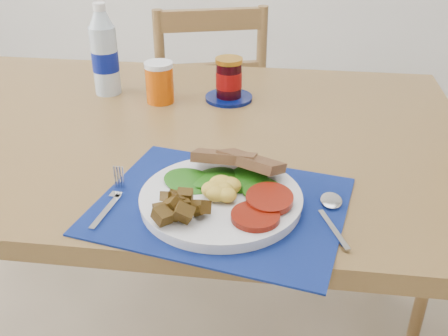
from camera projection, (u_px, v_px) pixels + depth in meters
name	position (u px, v px, depth m)	size (l,w,h in m)	color
table	(160.00, 158.00, 1.24)	(1.40, 0.90, 0.75)	brown
chair_far	(208.00, 95.00, 1.91)	(0.49, 0.48, 1.08)	brown
placemat	(221.00, 205.00, 0.91)	(0.42, 0.33, 0.00)	#040732
breakfast_plate	(217.00, 196.00, 0.90)	(0.28, 0.28, 0.07)	silver
fork	(112.00, 201.00, 0.92)	(0.03, 0.15, 0.00)	#B2B5BA
spoon	(332.00, 210.00, 0.89)	(0.05, 0.16, 0.00)	#B2B5BA
water_bottle	(105.00, 55.00, 1.33)	(0.07, 0.07, 0.23)	#ADBFCC
juice_glass	(160.00, 83.00, 1.31)	(0.07, 0.07, 0.10)	#C44B05
jam_on_saucer	(229.00, 82.00, 1.32)	(0.12, 0.12, 0.11)	#051052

